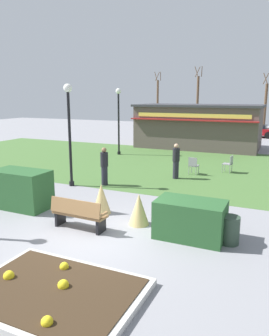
{
  "coord_description": "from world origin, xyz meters",
  "views": [
    {
      "loc": [
        4.62,
        -7.27,
        3.86
      ],
      "look_at": [
        -0.27,
        3.41,
        1.29
      ],
      "focal_mm": 35.07,
      "sensor_mm": 36.0,
      "label": 1
    }
  ],
  "objects_px": {
    "park_bench": "(78,214)",
    "lamppost_far": "(119,114)",
    "parked_car_west_slot": "(202,128)",
    "parked_car_center_slot": "(255,130)",
    "food_kiosk": "(198,126)",
    "tree_right_bg": "(197,102)",
    "person_strolling": "(176,161)",
    "lamppost_mid": "(69,123)",
    "cafe_chair_east": "(229,163)",
    "person_standing": "(104,166)",
    "tree_center_bg": "(265,107)",
    "cafe_chair_west": "(193,164)",
    "trash_bin": "(230,230)",
    "tree_left_bg": "(158,102)"
  },
  "relations": [
    {
      "from": "trash_bin",
      "to": "person_strolling",
      "type": "height_order",
      "value": "person_strolling"
    },
    {
      "from": "cafe_chair_west",
      "to": "lamppost_mid",
      "type": "bearing_deg",
      "value": -135.3
    },
    {
      "from": "cafe_chair_east",
      "to": "person_strolling",
      "type": "bearing_deg",
      "value": -132.37
    },
    {
      "from": "person_strolling",
      "to": "parked_car_center_slot",
      "type": "distance_m",
      "value": 19.23
    },
    {
      "from": "trash_bin",
      "to": "person_standing",
      "type": "distance_m",
      "value": 7.09
    },
    {
      "from": "cafe_chair_east",
      "to": "park_bench",
      "type": "bearing_deg",
      "value": -106.83
    },
    {
      "from": "park_bench",
      "to": "person_standing",
      "type": "bearing_deg",
      "value": 110.87
    },
    {
      "from": "parked_car_west_slot",
      "to": "lamppost_mid",
      "type": "bearing_deg",
      "value": -91.45
    },
    {
      "from": "trash_bin",
      "to": "tree_right_bg",
      "type": "relative_size",
      "value": 0.11
    },
    {
      "from": "person_strolling",
      "to": "tree_right_bg",
      "type": "relative_size",
      "value": 0.24
    },
    {
      "from": "lamppost_far",
      "to": "cafe_chair_west",
      "type": "height_order",
      "value": "lamppost_far"
    },
    {
      "from": "parked_car_west_slot",
      "to": "parked_car_center_slot",
      "type": "distance_m",
      "value": 5.13
    },
    {
      "from": "lamppost_mid",
      "to": "cafe_chair_west",
      "type": "bearing_deg",
      "value": 44.7
    },
    {
      "from": "cafe_chair_east",
      "to": "person_strolling",
      "type": "xyz_separation_m",
      "value": [
        -2.12,
        -2.33,
        0.33
      ]
    },
    {
      "from": "person_standing",
      "to": "parked_car_west_slot",
      "type": "distance_m",
      "value": 21.61
    },
    {
      "from": "tree_center_bg",
      "to": "lamppost_mid",
      "type": "bearing_deg",
      "value": -103.9
    },
    {
      "from": "parked_car_center_slot",
      "to": "tree_right_bg",
      "type": "bearing_deg",
      "value": 150.55
    },
    {
      "from": "food_kiosk",
      "to": "tree_left_bg",
      "type": "xyz_separation_m",
      "value": [
        -9.73,
        16.9,
        1.49
      ]
    },
    {
      "from": "lamppost_far",
      "to": "person_standing",
      "type": "height_order",
      "value": "lamppost_far"
    },
    {
      "from": "trash_bin",
      "to": "food_kiosk",
      "type": "distance_m",
      "value": 17.18
    },
    {
      "from": "parked_car_west_slot",
      "to": "lamppost_far",
      "type": "bearing_deg",
      "value": -99.24
    },
    {
      "from": "lamppost_mid",
      "to": "trash_bin",
      "type": "bearing_deg",
      "value": -23.0
    },
    {
      "from": "person_standing",
      "to": "parked_car_west_slot",
      "type": "relative_size",
      "value": 0.4
    },
    {
      "from": "food_kiosk",
      "to": "person_strolling",
      "type": "bearing_deg",
      "value": -81.82
    },
    {
      "from": "lamppost_mid",
      "to": "tree_center_bg",
      "type": "relative_size",
      "value": 0.71
    },
    {
      "from": "person_strolling",
      "to": "parked_car_center_slot",
      "type": "bearing_deg",
      "value": 167.01
    },
    {
      "from": "parked_car_west_slot",
      "to": "parked_car_center_slot",
      "type": "height_order",
      "value": "same"
    },
    {
      "from": "cafe_chair_west",
      "to": "person_standing",
      "type": "bearing_deg",
      "value": -130.44
    },
    {
      "from": "tree_center_bg",
      "to": "trash_bin",
      "type": "bearing_deg",
      "value": -88.07
    },
    {
      "from": "person_strolling",
      "to": "parked_car_center_slot",
      "type": "relative_size",
      "value": 0.39
    },
    {
      "from": "lamppost_far",
      "to": "cafe_chair_west",
      "type": "xyz_separation_m",
      "value": [
        6.1,
        -3.69,
        -2.22
      ]
    },
    {
      "from": "person_strolling",
      "to": "tree_center_bg",
      "type": "bearing_deg",
      "value": 166.3
    },
    {
      "from": "lamppost_mid",
      "to": "person_standing",
      "type": "relative_size",
      "value": 2.59
    },
    {
      "from": "trash_bin",
      "to": "person_strolling",
      "type": "relative_size",
      "value": 0.45
    },
    {
      "from": "park_bench",
      "to": "lamppost_far",
      "type": "bearing_deg",
      "value": 111.96
    },
    {
      "from": "parked_car_center_slot",
      "to": "lamppost_far",
      "type": "bearing_deg",
      "value": -117.52
    },
    {
      "from": "lamppost_far",
      "to": "cafe_chair_east",
      "type": "height_order",
      "value": "lamppost_far"
    },
    {
      "from": "cafe_chair_east",
      "to": "cafe_chair_west",
      "type": "bearing_deg",
      "value": -142.56
    },
    {
      "from": "park_bench",
      "to": "food_kiosk",
      "type": "relative_size",
      "value": 0.19
    },
    {
      "from": "parked_car_west_slot",
      "to": "tree_right_bg",
      "type": "height_order",
      "value": "tree_right_bg"
    },
    {
      "from": "lamppost_mid",
      "to": "parked_car_west_slot",
      "type": "distance_m",
      "value": 22.4
    },
    {
      "from": "tree_right_bg",
      "to": "lamppost_far",
      "type": "bearing_deg",
      "value": -92.43
    },
    {
      "from": "lamppost_mid",
      "to": "cafe_chair_east",
      "type": "relative_size",
      "value": 4.92
    },
    {
      "from": "person_strolling",
      "to": "person_standing",
      "type": "bearing_deg",
      "value": -52.73
    },
    {
      "from": "cafe_chair_east",
      "to": "tree_center_bg",
      "type": "bearing_deg",
      "value": 88.87
    },
    {
      "from": "tree_left_bg",
      "to": "lamppost_mid",
      "type": "bearing_deg",
      "value": -76.22
    },
    {
      "from": "cafe_chair_west",
      "to": "tree_center_bg",
      "type": "distance_m",
      "value": 21.34
    },
    {
      "from": "food_kiosk",
      "to": "tree_right_bg",
      "type": "bearing_deg",
      "value": 104.56
    },
    {
      "from": "parked_car_west_slot",
      "to": "person_standing",
      "type": "bearing_deg",
      "value": -88.12
    },
    {
      "from": "lamppost_mid",
      "to": "tree_center_bg",
      "type": "height_order",
      "value": "tree_center_bg"
    }
  ]
}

